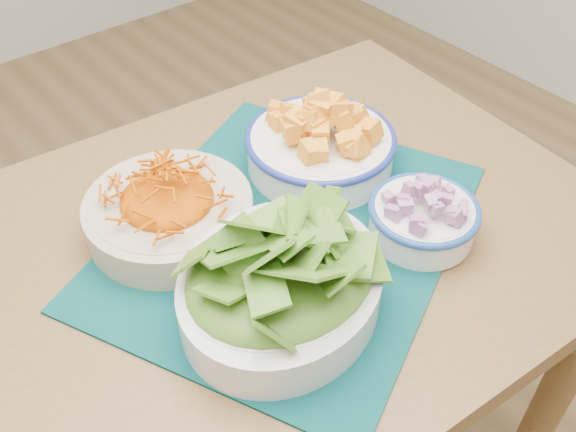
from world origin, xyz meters
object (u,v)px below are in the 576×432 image
object	(u,v)px
carrot_bowl	(168,207)
onion_bowl	(424,213)
table	(239,304)
squash_bowl	(321,138)
lettuce_bowl	(281,274)
placemat	(288,233)

from	to	relation	value
carrot_bowl	onion_bowl	bearing A→B (deg)	-40.73
table	onion_bowl	size ratio (longest dim) A/B	6.43
table	squash_bowl	size ratio (longest dim) A/B	3.81
table	carrot_bowl	size ratio (longest dim) A/B	4.15
table	lettuce_bowl	world-z (taller)	lettuce_bowl
placemat	lettuce_bowl	world-z (taller)	lettuce_bowl
table	carrot_bowl	xyz separation A→B (m)	(-0.05, 0.08, 0.16)
table	lettuce_bowl	bearing A→B (deg)	-91.37
onion_bowl	placemat	bearing A→B (deg)	139.82
placemat	lettuce_bowl	distance (m)	0.14
lettuce_bowl	onion_bowl	bearing A→B (deg)	-26.33
placemat	carrot_bowl	bearing A→B (deg)	113.83
squash_bowl	carrot_bowl	bearing A→B (deg)	174.95
carrot_bowl	table	bearing A→B (deg)	-61.58
placemat	onion_bowl	distance (m)	0.19
carrot_bowl	squash_bowl	size ratio (longest dim) A/B	0.92
placemat	squash_bowl	xyz separation A→B (m)	(0.13, 0.08, 0.05)
placemat	carrot_bowl	distance (m)	0.17
table	carrot_bowl	bearing A→B (deg)	123.16
carrot_bowl	lettuce_bowl	bearing A→B (deg)	-80.82
onion_bowl	table	bearing A→B (deg)	146.90
carrot_bowl	onion_bowl	world-z (taller)	carrot_bowl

